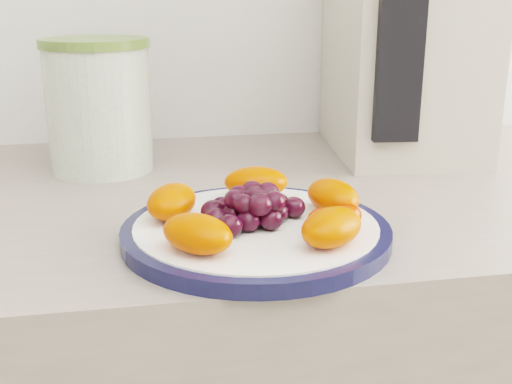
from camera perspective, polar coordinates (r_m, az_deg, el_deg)
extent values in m
cylinder|color=#101435|center=(0.64, 0.00, -3.63)|extent=(0.27, 0.27, 0.01)
cylinder|color=white|center=(0.64, 0.00, -3.55)|extent=(0.24, 0.24, 0.02)
cylinder|color=#365813|center=(0.90, -13.76, 7.08)|extent=(0.18, 0.18, 0.17)
cylinder|color=#546E30|center=(0.89, -14.19, 12.74)|extent=(0.19, 0.19, 0.01)
cube|color=#B5AE9C|center=(1.00, 13.07, 13.26)|extent=(0.22, 0.29, 0.34)
cube|color=black|center=(0.85, 12.73, 12.93)|extent=(0.06, 0.03, 0.26)
ellipsoid|color=red|center=(0.67, 6.85, -0.39)|extent=(0.06, 0.08, 0.03)
ellipsoid|color=red|center=(0.71, 0.01, 0.89)|extent=(0.08, 0.06, 0.03)
ellipsoid|color=red|center=(0.65, -7.50, -0.84)|extent=(0.07, 0.08, 0.03)
ellipsoid|color=red|center=(0.57, -5.23, -3.70)|extent=(0.08, 0.08, 0.03)
ellipsoid|color=red|center=(0.58, 6.74, -3.11)|extent=(0.08, 0.08, 0.03)
ellipsoid|color=black|center=(0.63, 0.00, -1.95)|extent=(0.02, 0.02, 0.02)
ellipsoid|color=black|center=(0.64, 1.94, -1.85)|extent=(0.02, 0.02, 0.02)
ellipsoid|color=black|center=(0.65, 0.64, -1.27)|extent=(0.02, 0.02, 0.02)
ellipsoid|color=black|center=(0.65, -1.26, -1.36)|extent=(0.03, 0.03, 0.02)
ellipsoid|color=black|center=(0.63, -1.96, -2.00)|extent=(0.02, 0.02, 0.02)
ellipsoid|color=black|center=(0.61, -0.68, -2.55)|extent=(0.02, 0.02, 0.02)
ellipsoid|color=black|center=(0.62, 1.33, -2.42)|extent=(0.02, 0.02, 0.02)
ellipsoid|color=black|center=(0.65, 3.38, -1.36)|extent=(0.02, 0.02, 0.02)
ellipsoid|color=black|center=(0.67, 2.06, -0.97)|extent=(0.02, 0.02, 0.02)
ellipsoid|color=black|center=(0.67, 0.27, -0.67)|extent=(0.02, 0.02, 0.02)
ellipsoid|color=black|center=(0.67, -1.59, -0.89)|extent=(0.02, 0.02, 0.02)
ellipsoid|color=black|center=(0.66, -3.08, -1.28)|extent=(0.02, 0.02, 0.02)
ellipsoid|color=black|center=(0.64, -3.83, -1.75)|extent=(0.03, 0.03, 0.02)
ellipsoid|color=black|center=(0.62, -3.58, -2.46)|extent=(0.02, 0.02, 0.02)
ellipsoid|color=black|center=(0.60, -2.30, -3.02)|extent=(0.02, 0.02, 0.02)
ellipsoid|color=black|center=(0.63, 0.00, -0.55)|extent=(0.02, 0.02, 0.02)
ellipsoid|color=black|center=(0.64, 1.04, -0.09)|extent=(0.02, 0.02, 0.02)
ellipsoid|color=black|center=(0.65, -0.34, 0.01)|extent=(0.02, 0.02, 0.02)
ellipsoid|color=black|center=(0.64, -1.54, -0.27)|extent=(0.02, 0.02, 0.02)
ellipsoid|color=black|center=(0.62, -1.87, -0.69)|extent=(0.02, 0.02, 0.02)
ellipsoid|color=black|center=(0.61, -1.09, -1.09)|extent=(0.02, 0.02, 0.02)
ellipsoid|color=black|center=(0.61, 0.36, -1.15)|extent=(0.02, 0.02, 0.02)
ellipsoid|color=black|center=(0.62, 1.59, -0.90)|extent=(0.02, 0.02, 0.02)
ellipsoid|color=red|center=(0.62, 5.93, -2.47)|extent=(0.03, 0.03, 0.02)
ellipsoid|color=red|center=(0.63, 8.11, -2.11)|extent=(0.04, 0.03, 0.02)
ellipsoid|color=red|center=(0.60, 7.67, -3.11)|extent=(0.04, 0.04, 0.02)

